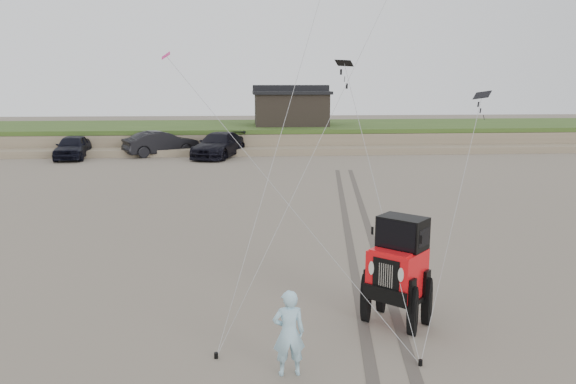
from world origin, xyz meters
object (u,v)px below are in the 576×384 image
object	(u,v)px
truck_c	(219,145)
man	(289,333)
truck_a	(73,147)
jeep	(397,282)
cabin	(291,107)
truck_b	(162,143)

from	to	relation	value
truck_c	man	size ratio (longest dim) A/B	3.67
truck_a	jeep	distance (m)	32.68
cabin	truck_a	xyz separation A→B (m)	(-16.05, -7.46, -2.40)
cabin	jeep	bearing A→B (deg)	-91.10
truck_a	truck_b	xyz separation A→B (m)	(5.99, 1.36, 0.06)
man	truck_b	bearing A→B (deg)	-81.69
truck_c	jeep	xyz separation A→B (m)	(5.12, -28.83, 0.10)
truck_c	man	xyz separation A→B (m)	(2.55, -30.87, -0.05)
truck_b	cabin	bearing A→B (deg)	-86.31
truck_a	truck_c	bearing A→B (deg)	-4.31
man	truck_c	bearing A→B (deg)	-88.86
cabin	jeep	world-z (taller)	cabin
jeep	man	distance (m)	3.28
truck_b	jeep	size ratio (longest dim) A/B	1.04
truck_a	man	bearing A→B (deg)	-71.73
cabin	truck_b	size ratio (longest dim) A/B	1.18
truck_b	truck_c	xyz separation A→B (m)	(4.24, -1.37, -0.02)
truck_c	jeep	bearing A→B (deg)	-60.82
truck_a	man	xyz separation A→B (m)	(12.78, -30.88, -0.01)
cabin	truck_c	size ratio (longest dim) A/B	1.06
truck_a	man	size ratio (longest dim) A/B	2.97
truck_c	truck_b	bearing A→B (deg)	-178.80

